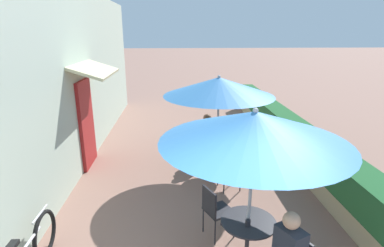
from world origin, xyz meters
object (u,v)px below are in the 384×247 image
(patio_table_near, at_px, (248,233))
(cafe_chair_near_left, at_px, (215,208))
(seated_patron_mid_left, at_px, (208,136))
(patio_umbrella_near, at_px, (255,127))
(patio_umbrella_mid, at_px, (219,87))
(patio_table_mid, at_px, (217,153))
(coffee_cup_mid, at_px, (224,143))
(coffee_cup_near, at_px, (248,223))
(cafe_chair_mid_right, at_px, (233,165))
(cafe_chair_mid_left, at_px, (204,143))

(patio_table_near, xyz_separation_m, cafe_chair_near_left, (-0.38, 0.62, 0.01))
(seated_patron_mid_left, bearing_deg, patio_umbrella_near, -10.23)
(patio_umbrella_near, relative_size, patio_umbrella_mid, 1.00)
(patio_table_mid, distance_m, seated_patron_mid_left, 0.74)
(patio_umbrella_near, bearing_deg, seated_patron_mid_left, 92.58)
(coffee_cup_mid, bearing_deg, seated_patron_mid_left, 110.82)
(coffee_cup_near, bearing_deg, patio_umbrella_near, 71.74)
(patio_umbrella_near, height_order, coffee_cup_near, patio_umbrella_near)
(patio_umbrella_mid, distance_m, seated_patron_mid_left, 1.54)
(seated_patron_mid_left, height_order, cafe_chair_mid_right, seated_patron_mid_left)
(patio_table_mid, relative_size, cafe_chair_mid_left, 0.87)
(patio_umbrella_mid, bearing_deg, cafe_chair_mid_left, 108.89)
(coffee_cup_near, relative_size, cafe_chair_mid_right, 0.10)
(coffee_cup_near, bearing_deg, patio_umbrella_mid, 90.00)
(patio_umbrella_near, height_order, cafe_chair_near_left, patio_umbrella_near)
(cafe_chair_near_left, xyz_separation_m, coffee_cup_near, (0.34, -0.72, 0.23))
(patio_umbrella_mid, distance_m, cafe_chair_mid_left, 1.69)
(patio_table_near, relative_size, patio_umbrella_near, 0.32)
(patio_table_near, relative_size, coffee_cup_mid, 8.39)
(patio_umbrella_mid, bearing_deg, patio_umbrella_near, -89.29)
(coffee_cup_mid, bearing_deg, cafe_chair_mid_left, 118.96)
(patio_umbrella_near, distance_m, cafe_chair_mid_left, 3.85)
(patio_umbrella_near, xyz_separation_m, cafe_chair_mid_left, (-0.27, 3.52, -1.53))
(coffee_cup_near, distance_m, coffee_cup_mid, 2.95)
(seated_patron_mid_left, bearing_deg, cafe_chair_mid_left, -90.00)
(patio_table_mid, height_order, patio_umbrella_mid, patio_umbrella_mid)
(cafe_chair_mid_right, bearing_deg, coffee_cup_near, 161.30)
(patio_umbrella_near, xyz_separation_m, cafe_chair_mid_right, (0.20, 2.16, -1.53))
(patio_umbrella_near, xyz_separation_m, patio_umbrella_mid, (-0.04, 2.84, 0.00))
(cafe_chair_near_left, bearing_deg, patio_table_near, 6.08)
(seated_patron_mid_left, bearing_deg, patio_umbrella_mid, -2.82)
(cafe_chair_near_left, height_order, cafe_chair_mid_left, same)
(coffee_cup_near, relative_size, coffee_cup_mid, 1.00)
(coffee_cup_near, relative_size, patio_umbrella_mid, 0.04)
(patio_table_mid, distance_m, cafe_chair_mid_left, 0.72)
(coffee_cup_near, relative_size, cafe_chair_mid_left, 0.10)
(cafe_chair_near_left, xyz_separation_m, seated_patron_mid_left, (0.22, 2.93, 0.17))
(cafe_chair_near_left, relative_size, cafe_chair_mid_left, 1.00)
(coffee_cup_near, xyz_separation_m, seated_patron_mid_left, (-0.12, 3.65, -0.06))
(seated_patron_mid_left, bearing_deg, patio_table_near, -10.23)
(cafe_chair_near_left, bearing_deg, cafe_chair_mid_right, 134.29)
(cafe_chair_near_left, bearing_deg, seated_patron_mid_left, 150.52)
(coffee_cup_mid, bearing_deg, patio_table_mid, 179.37)
(patio_umbrella_near, height_order, patio_table_mid, patio_umbrella_near)
(cafe_chair_mid_left, relative_size, cafe_chair_mid_right, 1.00)
(patio_table_mid, xyz_separation_m, cafe_chair_mid_right, (0.23, -0.68, 0.01))
(patio_table_near, distance_m, patio_umbrella_near, 1.54)
(patio_table_near, xyz_separation_m, cafe_chair_mid_right, (0.20, 2.16, 0.01))
(patio_table_near, xyz_separation_m, patio_umbrella_near, (0.00, -0.00, 1.54))
(cafe_chair_near_left, xyz_separation_m, cafe_chair_mid_right, (0.57, 1.54, 0.00))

